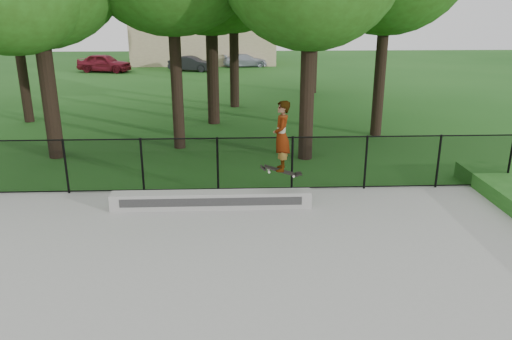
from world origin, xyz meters
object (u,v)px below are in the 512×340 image
at_px(car_c, 245,60).
at_px(skater_airborne, 282,137).
at_px(grind_ledge, 212,200).
at_px(car_b, 191,64).
at_px(car_a, 104,63).

distance_m(car_c, skater_airborne, 30.30).
relative_size(grind_ledge, car_c, 1.49).
relative_size(grind_ledge, car_b, 1.59).
distance_m(car_a, car_b, 6.55).
distance_m(grind_ledge, car_b, 27.67).
distance_m(car_a, skater_airborne, 29.48).
relative_size(car_c, skater_airborne, 1.75).
xyz_separation_m(car_b, skater_airborne, (4.36, -27.56, 1.29)).
relative_size(car_b, skater_airborne, 1.64).
bearing_deg(car_b, grind_ledge, -158.03).
xyz_separation_m(car_a, car_b, (6.55, 0.20, -0.12)).
bearing_deg(car_c, car_b, 113.56).
bearing_deg(car_a, skater_airborne, -145.02).
xyz_separation_m(grind_ledge, car_c, (1.56, 30.25, 0.25)).
xyz_separation_m(car_a, car_c, (10.75, 2.90, -0.16)).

